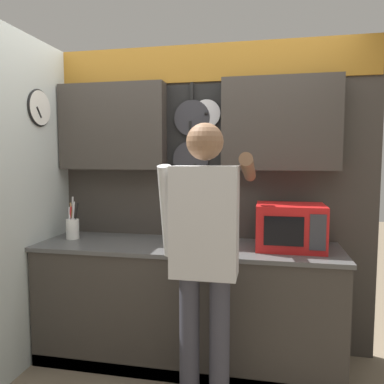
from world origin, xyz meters
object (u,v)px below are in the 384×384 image
object	(u,v)px
utensil_crock	(73,227)
person	(205,244)
microwave	(290,227)
knife_block	(182,230)

from	to	relation	value
utensil_crock	person	xyz separation A→B (m)	(1.16, -0.57, 0.05)
microwave	knife_block	distance (m)	0.78
microwave	knife_block	bearing A→B (deg)	179.95
utensil_crock	knife_block	bearing A→B (deg)	-0.03
utensil_crock	person	bearing A→B (deg)	-26.32
knife_block	utensil_crock	bearing A→B (deg)	179.97
person	microwave	bearing A→B (deg)	48.17
microwave	utensil_crock	size ratio (longest dim) A/B	1.40
microwave	person	xyz separation A→B (m)	(-0.51, -0.57, -0.02)
utensil_crock	person	world-z (taller)	person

